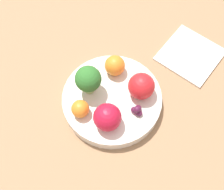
{
  "coord_description": "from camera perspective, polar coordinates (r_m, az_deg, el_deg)",
  "views": [
    {
      "loc": [
        -0.18,
        0.25,
        0.67
      ],
      "look_at": [
        0.0,
        0.0,
        0.06
      ],
      "focal_mm": 50.0,
      "sensor_mm": 36.0,
      "label": 1
    }
  ],
  "objects": [
    {
      "name": "ground_plane",
      "position": [
        0.74,
        -0.0,
        -2.09
      ],
      "size": [
        6.0,
        6.0,
        0.0
      ],
      "primitive_type": "plane",
      "color": "gray"
    },
    {
      "name": "table_surface",
      "position": [
        0.73,
        -0.0,
        -1.76
      ],
      "size": [
        1.2,
        1.2,
        0.02
      ],
      "color": "#936D4C",
      "rests_on": "ground_plane"
    },
    {
      "name": "bowl",
      "position": [
        0.71,
        -0.0,
        -0.91
      ],
      "size": [
        0.22,
        0.22,
        0.03
      ],
      "color": "silver",
      "rests_on": "table_surface"
    },
    {
      "name": "broccoli",
      "position": [
        0.67,
        -4.37,
        2.84
      ],
      "size": [
        0.06,
        0.06,
        0.08
      ],
      "color": "#8CB76B",
      "rests_on": "bowl"
    },
    {
      "name": "apple_red",
      "position": [
        0.68,
        5.39,
        1.63
      ],
      "size": [
        0.06,
        0.06,
        0.06
      ],
      "color": "red",
      "rests_on": "bowl"
    },
    {
      "name": "apple_green",
      "position": [
        0.64,
        -0.86,
        -4.09
      ],
      "size": [
        0.06,
        0.06,
        0.06
      ],
      "color": "#B7142D",
      "rests_on": "bowl"
    },
    {
      "name": "orange_front",
      "position": [
        0.71,
        0.52,
        5.41
      ],
      "size": [
        0.05,
        0.05,
        0.05
      ],
      "color": "orange",
      "rests_on": "bowl"
    },
    {
      "name": "orange_back",
      "position": [
        0.66,
        -5.83,
        -2.53
      ],
      "size": [
        0.04,
        0.04,
        0.04
      ],
      "color": "orange",
      "rests_on": "bowl"
    },
    {
      "name": "grape_cluster",
      "position": [
        0.67,
        4.6,
        -2.78
      ],
      "size": [
        0.03,
        0.03,
        0.03
      ],
      "color": "#511938",
      "rests_on": "bowl"
    },
    {
      "name": "napkin",
      "position": [
        0.81,
        14.11,
        7.11
      ],
      "size": [
        0.14,
        0.14,
        0.01
      ],
      "color": "white",
      "rests_on": "table_surface"
    }
  ]
}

